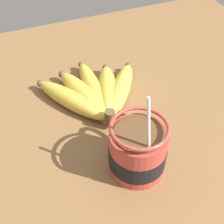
{
  "coord_description": "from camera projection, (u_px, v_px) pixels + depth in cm",
  "views": [
    {
      "loc": [
        -30.84,
        16.45,
        46.29
      ],
      "look_at": [
        7.81,
        0.27,
        7.21
      ],
      "focal_mm": 50.0,
      "sensor_mm": 36.0,
      "label": 1
    }
  ],
  "objects": [
    {
      "name": "table",
      "position": [
        130.0,
        162.0,
        0.56
      ],
      "size": [
        108.43,
        108.43,
        2.79
      ],
      "color": "brown",
      "rests_on": "ground"
    },
    {
      "name": "coffee_mug",
      "position": [
        137.0,
        150.0,
        0.51
      ],
      "size": [
        13.18,
        9.52,
        17.12
      ],
      "color": "#B23D33",
      "rests_on": "table"
    },
    {
      "name": "banana_bunch",
      "position": [
        95.0,
        92.0,
        0.65
      ],
      "size": [
        21.84,
        23.62,
        4.3
      ],
      "color": "brown",
      "rests_on": "table"
    }
  ]
}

